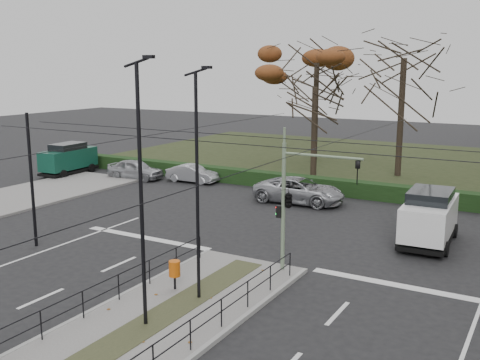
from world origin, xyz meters
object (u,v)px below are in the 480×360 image
(traffic_light, at_px, (290,198))
(white_van, at_px, (429,216))
(parked_car_fourth, at_px, (299,190))
(bare_tree_center, at_px, (404,67))
(parked_car_first, at_px, (135,169))
(streetlamp_median_far, at_px, (198,185))
(rust_tree, at_px, (317,63))
(parked_car_second, at_px, (192,174))
(litter_bin, at_px, (175,269))
(bare_tree_near, at_px, (315,94))
(green_van, at_px, (69,158))
(streetlamp_median_near, at_px, (142,194))

(traffic_light, xyz_separation_m, white_van, (3.89, 6.64, -1.75))
(parked_car_fourth, xyz_separation_m, bare_tree_center, (3.01, 11.00, 7.19))
(traffic_light, height_order, parked_car_first, traffic_light)
(streetlamp_median_far, height_order, parked_car_first, streetlamp_median_far)
(rust_tree, height_order, bare_tree_center, bare_tree_center)
(parked_car_second, relative_size, parked_car_fourth, 0.69)
(white_van, relative_size, rust_tree, 0.45)
(litter_bin, relative_size, streetlamp_median_far, 0.13)
(streetlamp_median_far, bearing_deg, parked_car_first, 135.68)
(bare_tree_near, bearing_deg, traffic_light, -70.26)
(parked_car_fourth, distance_m, bare_tree_center, 13.48)
(parked_car_second, height_order, green_van, green_van)
(litter_bin, bearing_deg, rust_tree, 102.97)
(green_van, relative_size, bare_tree_near, 0.56)
(parked_car_fourth, bearing_deg, white_van, -119.89)
(parked_car_second, bearing_deg, bare_tree_center, -55.74)
(streetlamp_median_far, xyz_separation_m, parked_car_fourth, (-2.87, 14.90, -3.37))
(traffic_light, distance_m, litter_bin, 5.12)
(parked_car_second, distance_m, bare_tree_center, 16.75)
(streetlamp_median_far, distance_m, green_van, 26.08)
(traffic_light, height_order, bare_tree_center, bare_tree_center)
(parked_car_second, relative_size, rust_tree, 0.35)
(streetlamp_median_near, bearing_deg, rust_tree, 103.42)
(streetlamp_median_near, height_order, streetlamp_median_far, streetlamp_median_near)
(parked_car_second, bearing_deg, bare_tree_near, -54.78)
(bare_tree_center, bearing_deg, traffic_light, -86.32)
(white_van, bearing_deg, green_van, 171.73)
(litter_bin, bearing_deg, white_van, 57.44)
(litter_bin, height_order, green_van, green_van)
(traffic_light, height_order, streetlamp_median_far, streetlamp_median_far)
(green_van, distance_m, rust_tree, 21.47)
(streetlamp_median_near, xyz_separation_m, parked_car_second, (-11.53, 19.26, -3.65))
(streetlamp_median_far, distance_m, parked_car_first, 22.72)
(streetlamp_median_near, bearing_deg, streetlamp_median_far, 83.25)
(traffic_light, xyz_separation_m, bare_tree_near, (-6.54, 18.21, 2.99))
(bare_tree_center, bearing_deg, parked_car_fourth, -105.32)
(streetlamp_median_near, xyz_separation_m, parked_car_first, (-15.78, 18.19, -3.55))
(traffic_light, height_order, bare_tree_near, bare_tree_near)
(streetlamp_median_near, height_order, parked_car_fourth, streetlamp_median_near)
(parked_car_second, bearing_deg, rust_tree, -19.79)
(litter_bin, relative_size, white_van, 0.22)
(parked_car_first, height_order, parked_car_fourth, parked_car_fourth)
(white_van, distance_m, bare_tree_near, 16.28)
(streetlamp_median_near, distance_m, rust_tree, 33.29)
(streetlamp_median_near, distance_m, parked_car_first, 24.34)
(litter_bin, xyz_separation_m, rust_tree, (-6.78, 29.43, 7.37))
(traffic_light, bearing_deg, bare_tree_near, 109.74)
(parked_car_first, relative_size, green_van, 0.88)
(parked_car_fourth, xyz_separation_m, bare_tree_near, (-2.11, 7.27, 5.29))
(litter_bin, bearing_deg, bare_tree_center, 87.02)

